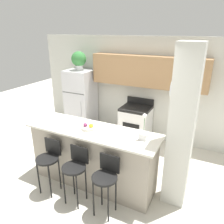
{
  "coord_description": "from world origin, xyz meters",
  "views": [
    {
      "loc": [
        1.83,
        -2.86,
        2.69
      ],
      "look_at": [
        0.0,
        0.77,
        1.14
      ],
      "focal_mm": 35.0,
      "sensor_mm": 36.0,
      "label": 1
    }
  ],
  "objects_px": {
    "bar_stool_right": "(106,177)",
    "fruit_bowl": "(88,127)",
    "trash_bin": "(95,130)",
    "stove_range": "(135,124)",
    "refrigerator": "(81,101)",
    "bar_stool_mid": "(76,167)",
    "orchid_vase": "(144,133)",
    "potted_plant_on_fridge": "(79,60)",
    "bar_stool_left": "(49,159)"
  },
  "relations": [
    {
      "from": "bar_stool_mid",
      "to": "potted_plant_on_fridge",
      "type": "relative_size",
      "value": 2.0
    },
    {
      "from": "refrigerator",
      "to": "potted_plant_on_fridge",
      "type": "relative_size",
      "value": 3.54
    },
    {
      "from": "fruit_bowl",
      "to": "trash_bin",
      "type": "height_order",
      "value": "fruit_bowl"
    },
    {
      "from": "potted_plant_on_fridge",
      "to": "bar_stool_right",
      "type": "bearing_deg",
      "value": -49.14
    },
    {
      "from": "stove_range",
      "to": "bar_stool_right",
      "type": "xyz_separation_m",
      "value": [
        0.44,
        -2.39,
        0.18
      ]
    },
    {
      "from": "potted_plant_on_fridge",
      "to": "stove_range",
      "type": "bearing_deg",
      "value": 1.02
    },
    {
      "from": "stove_range",
      "to": "orchid_vase",
      "type": "distance_m",
      "value": 2.12
    },
    {
      "from": "bar_stool_right",
      "to": "stove_range",
      "type": "bearing_deg",
      "value": 100.52
    },
    {
      "from": "orchid_vase",
      "to": "bar_stool_left",
      "type": "bearing_deg",
      "value": -158.35
    },
    {
      "from": "bar_stool_right",
      "to": "refrigerator",
      "type": "bearing_deg",
      "value": 130.86
    },
    {
      "from": "refrigerator",
      "to": "fruit_bowl",
      "type": "bearing_deg",
      "value": -52.31
    },
    {
      "from": "stove_range",
      "to": "bar_stool_left",
      "type": "xyz_separation_m",
      "value": [
        -0.65,
        -2.39,
        0.18
      ]
    },
    {
      "from": "potted_plant_on_fridge",
      "to": "trash_bin",
      "type": "relative_size",
      "value": 1.26
    },
    {
      "from": "refrigerator",
      "to": "bar_stool_right",
      "type": "distance_m",
      "value": 3.13
    },
    {
      "from": "stove_range",
      "to": "bar_stool_left",
      "type": "height_order",
      "value": "stove_range"
    },
    {
      "from": "bar_stool_left",
      "to": "orchid_vase",
      "type": "relative_size",
      "value": 2.26
    },
    {
      "from": "bar_stool_mid",
      "to": "potted_plant_on_fridge",
      "type": "xyz_separation_m",
      "value": [
        -1.49,
        2.36,
        1.32
      ]
    },
    {
      "from": "bar_stool_left",
      "to": "bar_stool_mid",
      "type": "bearing_deg",
      "value": 0.0
    },
    {
      "from": "stove_range",
      "to": "potted_plant_on_fridge",
      "type": "height_order",
      "value": "potted_plant_on_fridge"
    },
    {
      "from": "orchid_vase",
      "to": "trash_bin",
      "type": "relative_size",
      "value": 1.11
    },
    {
      "from": "bar_stool_mid",
      "to": "bar_stool_right",
      "type": "distance_m",
      "value": 0.55
    },
    {
      "from": "stove_range",
      "to": "bar_stool_right",
      "type": "bearing_deg",
      "value": -79.48
    },
    {
      "from": "fruit_bowl",
      "to": "trash_bin",
      "type": "distance_m",
      "value": 2.08
    },
    {
      "from": "refrigerator",
      "to": "bar_stool_left",
      "type": "distance_m",
      "value": 2.55
    },
    {
      "from": "refrigerator",
      "to": "fruit_bowl",
      "type": "height_order",
      "value": "refrigerator"
    },
    {
      "from": "refrigerator",
      "to": "fruit_bowl",
      "type": "distance_m",
      "value": 2.38
    },
    {
      "from": "stove_range",
      "to": "trash_bin",
      "type": "bearing_deg",
      "value": -166.03
    },
    {
      "from": "potted_plant_on_fridge",
      "to": "orchid_vase",
      "type": "distance_m",
      "value": 3.08
    },
    {
      "from": "refrigerator",
      "to": "potted_plant_on_fridge",
      "type": "distance_m",
      "value": 1.11
    },
    {
      "from": "stove_range",
      "to": "bar_stool_right",
      "type": "distance_m",
      "value": 2.44
    },
    {
      "from": "refrigerator",
      "to": "fruit_bowl",
      "type": "relative_size",
      "value": 7.33
    },
    {
      "from": "potted_plant_on_fridge",
      "to": "refrigerator",
      "type": "bearing_deg",
      "value": -61.97
    },
    {
      "from": "bar_stool_left",
      "to": "bar_stool_mid",
      "type": "distance_m",
      "value": 0.55
    },
    {
      "from": "stove_range",
      "to": "potted_plant_on_fridge",
      "type": "relative_size",
      "value": 2.24
    },
    {
      "from": "bar_stool_mid",
      "to": "orchid_vase",
      "type": "xyz_separation_m",
      "value": [
        0.91,
        0.58,
        0.56
      ]
    },
    {
      "from": "fruit_bowl",
      "to": "trash_bin",
      "type": "bearing_deg",
      "value": 117.96
    },
    {
      "from": "bar_stool_right",
      "to": "fruit_bowl",
      "type": "relative_size",
      "value": 4.15
    },
    {
      "from": "bar_stool_right",
      "to": "orchid_vase",
      "type": "height_order",
      "value": "orchid_vase"
    },
    {
      "from": "orchid_vase",
      "to": "refrigerator",
      "type": "bearing_deg",
      "value": 143.38
    },
    {
      "from": "bar_stool_left",
      "to": "trash_bin",
      "type": "bearing_deg",
      "value": 100.02
    },
    {
      "from": "refrigerator",
      "to": "bar_stool_mid",
      "type": "distance_m",
      "value": 2.8
    },
    {
      "from": "refrigerator",
      "to": "orchid_vase",
      "type": "relative_size",
      "value": 3.99
    },
    {
      "from": "potted_plant_on_fridge",
      "to": "fruit_bowl",
      "type": "relative_size",
      "value": 2.07
    },
    {
      "from": "stove_range",
      "to": "orchid_vase",
      "type": "height_order",
      "value": "orchid_vase"
    },
    {
      "from": "potted_plant_on_fridge",
      "to": "orchid_vase",
      "type": "relative_size",
      "value": 1.13
    },
    {
      "from": "fruit_bowl",
      "to": "refrigerator",
      "type": "bearing_deg",
      "value": 127.69
    },
    {
      "from": "bar_stool_left",
      "to": "bar_stool_mid",
      "type": "xyz_separation_m",
      "value": [
        0.55,
        0.0,
        0.0
      ]
    },
    {
      "from": "bar_stool_mid",
      "to": "trash_bin",
      "type": "xyz_separation_m",
      "value": [
        -0.92,
        2.13,
        -0.45
      ]
    },
    {
      "from": "orchid_vase",
      "to": "fruit_bowl",
      "type": "xyz_separation_m",
      "value": [
        -0.96,
        -0.08,
        -0.08
      ]
    },
    {
      "from": "bar_stool_mid",
      "to": "fruit_bowl",
      "type": "bearing_deg",
      "value": 96.06
    }
  ]
}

